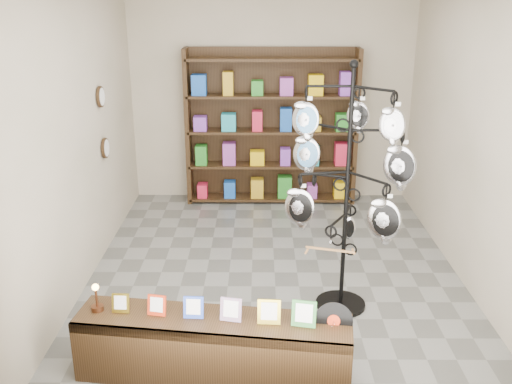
# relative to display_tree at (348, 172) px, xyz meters

# --- Properties ---
(ground) EXTENTS (5.00, 5.00, 0.00)m
(ground) POSITION_rel_display_tree_xyz_m (-0.63, 0.69, -1.38)
(ground) COLOR slate
(ground) RESTS_ON ground
(room_envelope) EXTENTS (5.00, 5.00, 5.00)m
(room_envelope) POSITION_rel_display_tree_xyz_m (-0.63, 0.69, 0.47)
(room_envelope) COLOR #C3B29D
(room_envelope) RESTS_ON ground
(display_tree) EXTENTS (1.28, 1.28, 2.39)m
(display_tree) POSITION_rel_display_tree_xyz_m (0.00, 0.00, 0.00)
(display_tree) COLOR black
(display_tree) RESTS_ON ground
(front_shelf) EXTENTS (2.20, 0.72, 0.77)m
(front_shelf) POSITION_rel_display_tree_xyz_m (-1.17, -1.09, -1.11)
(front_shelf) COLOR black
(front_shelf) RESTS_ON ground
(back_shelving) EXTENTS (2.42, 0.36, 2.20)m
(back_shelving) POSITION_rel_display_tree_xyz_m (-0.63, 2.98, -0.35)
(back_shelving) COLOR black
(back_shelving) RESTS_ON ground
(wall_clocks) EXTENTS (0.03, 0.24, 0.84)m
(wall_clocks) POSITION_rel_display_tree_xyz_m (-2.60, 1.49, 0.12)
(wall_clocks) COLOR black
(wall_clocks) RESTS_ON ground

